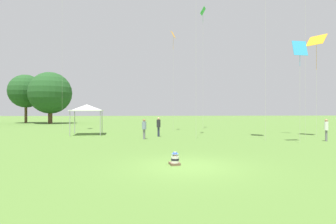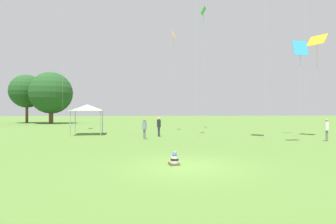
{
  "view_description": "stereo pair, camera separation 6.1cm",
  "coord_description": "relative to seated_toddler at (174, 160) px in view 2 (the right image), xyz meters",
  "views": [
    {
      "loc": [
        -1.92,
        -10.47,
        2.2
      ],
      "look_at": [
        -0.14,
        5.86,
        2.21
      ],
      "focal_mm": 28.0,
      "sensor_mm": 36.0,
      "label": 1
    },
    {
      "loc": [
        -1.86,
        -10.47,
        2.2
      ],
      "look_at": [
        -0.14,
        5.86,
        2.21
      ],
      "focal_mm": 28.0,
      "sensor_mm": 36.0,
      "label": 2
    }
  ],
  "objects": [
    {
      "name": "ground_plane",
      "position": [
        0.46,
        -0.31,
        -0.22
      ],
      "size": [
        300.0,
        300.0,
        0.0
      ],
      "primitive_type": "plane",
      "color": "#4C702D"
    },
    {
      "name": "seated_toddler",
      "position": [
        0.0,
        0.0,
        0.0
      ],
      "size": [
        0.46,
        0.55,
        0.55
      ],
      "rotation": [
        0.0,
        0.0,
        0.14
      ],
      "color": "brown",
      "rests_on": "ground"
    },
    {
      "name": "person_standing_0",
      "position": [
        12.61,
        7.61,
        0.81
      ],
      "size": [
        0.4,
        0.4,
        1.69
      ],
      "rotation": [
        0.0,
        0.0,
        3.86
      ],
      "color": "slate",
      "rests_on": "ground"
    },
    {
      "name": "person_standing_1",
      "position": [
        -1.08,
        10.66,
        0.76
      ],
      "size": [
        0.46,
        0.46,
        1.64
      ],
      "rotation": [
        0.0,
        0.0,
        5.86
      ],
      "color": "slate",
      "rests_on": "ground"
    },
    {
      "name": "person_standing_2",
      "position": [
        0.25,
        12.75,
        0.81
      ],
      "size": [
        0.49,
        0.49,
        1.73
      ],
      "rotation": [
        0.0,
        0.0,
        0.88
      ],
      "color": "#282D42",
      "rests_on": "ground"
    },
    {
      "name": "canopy_tent",
      "position": [
        -6.55,
        15.44,
        2.4
      ],
      "size": [
        3.23,
        3.23,
        2.94
      ],
      "rotation": [
        0.0,
        0.0,
        0.08
      ],
      "color": "white",
      "rests_on": "ground"
    },
    {
      "name": "kite_0",
      "position": [
        2.41,
        19.12,
        10.4
      ],
      "size": [
        0.7,
        0.91,
        11.51
      ],
      "rotation": [
        0.0,
        0.0,
        0.37
      ],
      "color": "orange",
      "rests_on": "ground"
    },
    {
      "name": "kite_1",
      "position": [
        6.61,
        21.97,
        14.28
      ],
      "size": [
        0.9,
        1.12,
        15.58
      ],
      "rotation": [
        0.0,
        0.0,
        3.48
      ],
      "color": "green",
      "rests_on": "ground"
    },
    {
      "name": "kite_4",
      "position": [
        14.29,
        11.03,
        8.29
      ],
      "size": [
        1.67,
        1.79,
        9.17
      ],
      "rotation": [
        0.0,
        0.0,
        4.49
      ],
      "color": "orange",
      "rests_on": "ground"
    },
    {
      "name": "kite_7",
      "position": [
        9.88,
        6.67,
        6.42
      ],
      "size": [
        1.12,
        0.36,
        7.29
      ],
      "rotation": [
        0.0,
        0.0,
        5.56
      ],
      "color": "#339EDB",
      "rests_on": "ground"
    },
    {
      "name": "distant_tree_0",
      "position": [
        -24.43,
        45.25,
        6.25
      ],
      "size": [
        6.72,
        6.72,
        9.85
      ],
      "color": "brown",
      "rests_on": "ground"
    },
    {
      "name": "distant_tree_1",
      "position": [
        -18.55,
        41.76,
        5.69
      ],
      "size": [
        8.0,
        8.0,
        9.92
      ],
      "color": "brown",
      "rests_on": "ground"
    }
  ]
}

